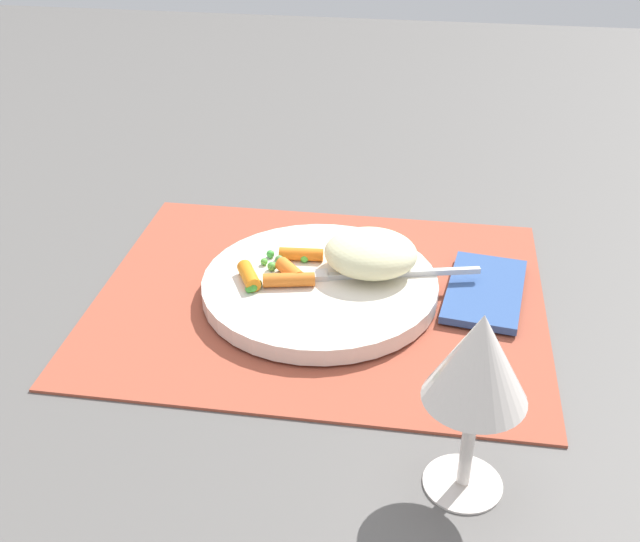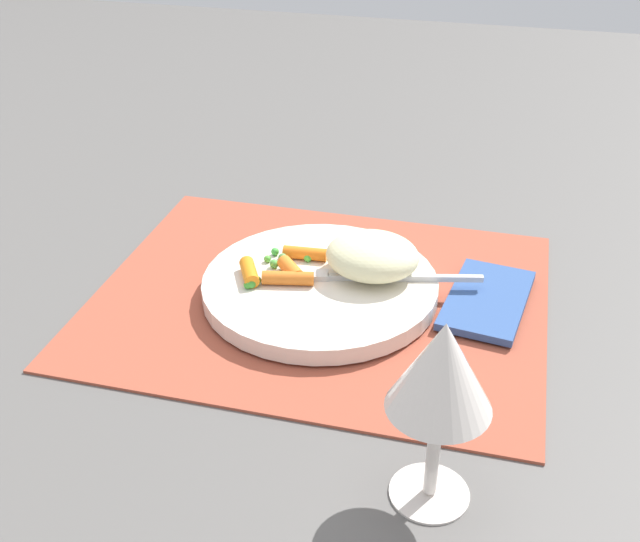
# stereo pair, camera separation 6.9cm
# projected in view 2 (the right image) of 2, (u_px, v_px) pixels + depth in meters

# --- Properties ---
(ground_plane) EXTENTS (2.40, 2.40, 0.00)m
(ground_plane) POSITION_uv_depth(u_px,v_px,m) (320.00, 298.00, 0.82)
(ground_plane) COLOR #565451
(placemat) EXTENTS (0.46, 0.37, 0.01)m
(placemat) POSITION_uv_depth(u_px,v_px,m) (320.00, 296.00, 0.81)
(placemat) COLOR #9E4733
(placemat) RESTS_ON ground_plane
(plate) EXTENTS (0.24, 0.24, 0.02)m
(plate) POSITION_uv_depth(u_px,v_px,m) (320.00, 286.00, 0.81)
(plate) COLOR silver
(plate) RESTS_ON placemat
(rice_mound) EXTENTS (0.10, 0.08, 0.04)m
(rice_mound) POSITION_uv_depth(u_px,v_px,m) (372.00, 256.00, 0.80)
(rice_mound) COLOR beige
(rice_mound) RESTS_ON plate
(carrot_portion) EXTENTS (0.08, 0.08, 0.02)m
(carrot_portion) POSITION_uv_depth(u_px,v_px,m) (283.00, 269.00, 0.81)
(carrot_portion) COLOR orange
(carrot_portion) RESTS_ON plate
(pea_scatter) EXTENTS (0.05, 0.08, 0.01)m
(pea_scatter) POSITION_uv_depth(u_px,v_px,m) (271.00, 268.00, 0.82)
(pea_scatter) COLOR green
(pea_scatter) RESTS_ON plate
(fork) EXTENTS (0.20, 0.06, 0.01)m
(fork) POSITION_uv_depth(u_px,v_px,m) (363.00, 277.00, 0.80)
(fork) COLOR silver
(fork) RESTS_ON plate
(wine_glass) EXTENTS (0.08, 0.08, 0.16)m
(wine_glass) POSITION_uv_depth(u_px,v_px,m) (441.00, 373.00, 0.53)
(wine_glass) COLOR silver
(wine_glass) RESTS_ON ground_plane
(napkin) EXTENTS (0.09, 0.14, 0.01)m
(napkin) POSITION_uv_depth(u_px,v_px,m) (487.00, 300.00, 0.80)
(napkin) COLOR #33518C
(napkin) RESTS_ON placemat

